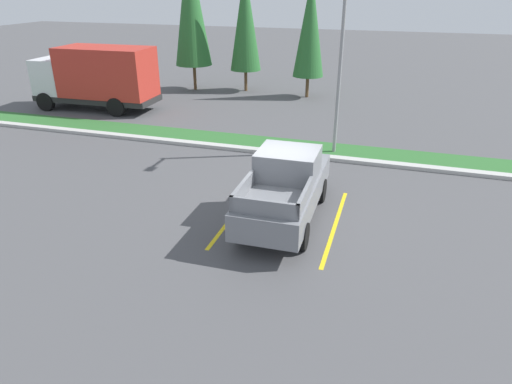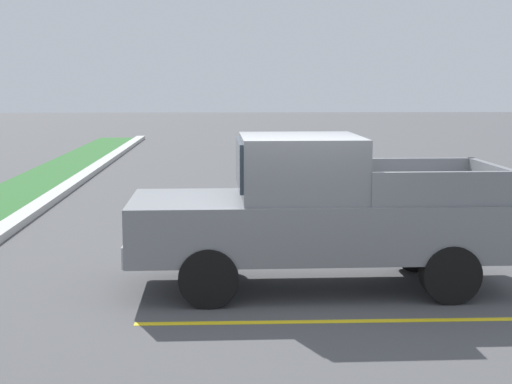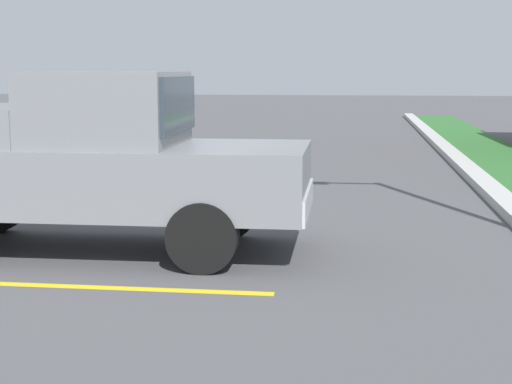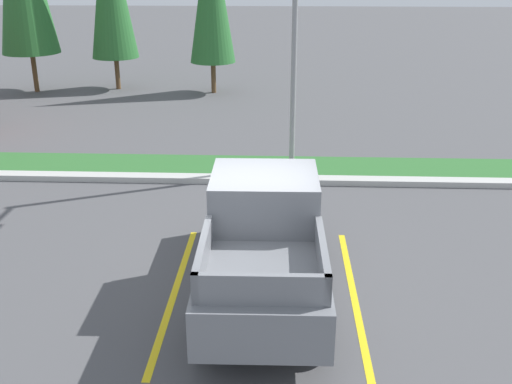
{
  "view_description": "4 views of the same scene",
  "coord_description": "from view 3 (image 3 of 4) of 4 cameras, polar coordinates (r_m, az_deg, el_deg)",
  "views": [
    {
      "loc": [
        3.14,
        -12.55,
        6.59
      ],
      "look_at": [
        -0.61,
        -0.56,
        0.81
      ],
      "focal_mm": 32.22,
      "sensor_mm": 36.0,
      "label": 1
    },
    {
      "loc": [
        -9.93,
        0.86,
        2.83
      ],
      "look_at": [
        -0.53,
        0.47,
        1.45
      ],
      "focal_mm": 53.29,
      "sensor_mm": 36.0,
      "label": 2
    },
    {
      "loc": [
        8.9,
        2.7,
        2.1
      ],
      "look_at": [
        0.74,
        1.62,
        0.81
      ],
      "focal_mm": 54.18,
      "sensor_mm": 36.0,
      "label": 3
    },
    {
      "loc": [
        0.53,
        -9.56,
        5.5
      ],
      "look_at": [
        0.05,
        1.51,
        1.11
      ],
      "focal_mm": 42.55,
      "sensor_mm": 36.0,
      "label": 4
    }
  ],
  "objects": [
    {
      "name": "parking_line_far",
      "position": [
        8.03,
        -16.05,
        -6.6
      ],
      "size": [
        0.12,
        4.8,
        0.01
      ],
      "primitive_type": "cube",
      "color": "yellow",
      "rests_on": "ground"
    },
    {
      "name": "parking_line_near",
      "position": [
        10.86,
        -9.53,
        -2.36
      ],
      "size": [
        0.12,
        4.8,
        0.01
      ],
      "primitive_type": "cube",
      "color": "yellow",
      "rests_on": "ground"
    },
    {
      "name": "pickup_truck_main",
      "position": [
        9.24,
        -12.2,
        2.09
      ],
      "size": [
        2.04,
        5.26,
        2.1
      ],
      "color": "black",
      "rests_on": "ground"
    },
    {
      "name": "ground_plane",
      "position": [
        9.53,
        -9.12,
        -3.96
      ],
      "size": [
        120.0,
        120.0,
        0.0
      ],
      "primitive_type": "plane",
      "color": "#4C4C4F"
    }
  ]
}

